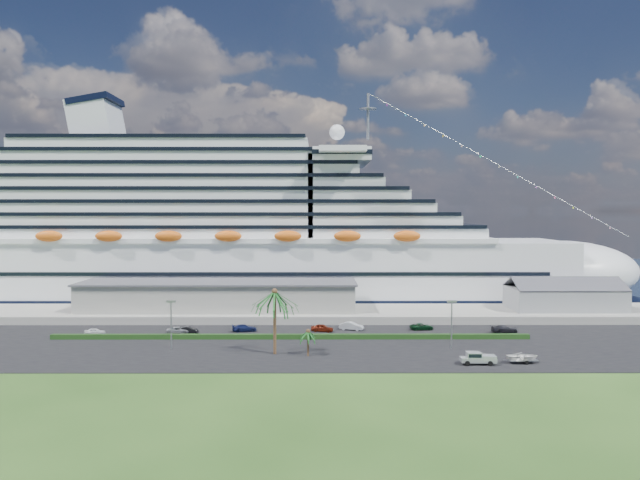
{
  "coord_description": "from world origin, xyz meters",
  "views": [
    {
      "loc": [
        -2.82,
        -97.73,
        23.64
      ],
      "look_at": [
        -2.48,
        30.0,
        17.73
      ],
      "focal_mm": 35.0,
      "sensor_mm": 36.0,
      "label": 1
    }
  ],
  "objects_px": {
    "pickup_truck": "(477,358)",
    "boat_trailer": "(523,357)",
    "parked_car_3": "(244,328)",
    "cruise_ship": "(246,238)"
  },
  "relations": [
    {
      "from": "cruise_ship",
      "to": "pickup_truck",
      "type": "distance_m",
      "value": 81.35
    },
    {
      "from": "cruise_ship",
      "to": "parked_car_3",
      "type": "distance_m",
      "value": 44.04
    },
    {
      "from": "parked_car_3",
      "to": "pickup_truck",
      "type": "bearing_deg",
      "value": -136.81
    },
    {
      "from": "cruise_ship",
      "to": "boat_trailer",
      "type": "xyz_separation_m",
      "value": [
        50.34,
        -66.48,
        -15.53
      ]
    },
    {
      "from": "parked_car_3",
      "to": "pickup_truck",
      "type": "distance_m",
      "value": 46.98
    },
    {
      "from": "pickup_truck",
      "to": "parked_car_3",
      "type": "bearing_deg",
      "value": 145.92
    },
    {
      "from": "parked_car_3",
      "to": "cruise_ship",
      "type": "bearing_deg",
      "value": -6.8
    },
    {
      "from": "cruise_ship",
      "to": "pickup_truck",
      "type": "relative_size",
      "value": 35.11
    },
    {
      "from": "cruise_ship",
      "to": "pickup_truck",
      "type": "height_order",
      "value": "cruise_ship"
    },
    {
      "from": "pickup_truck",
      "to": "boat_trailer",
      "type": "height_order",
      "value": "pickup_truck"
    }
  ]
}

